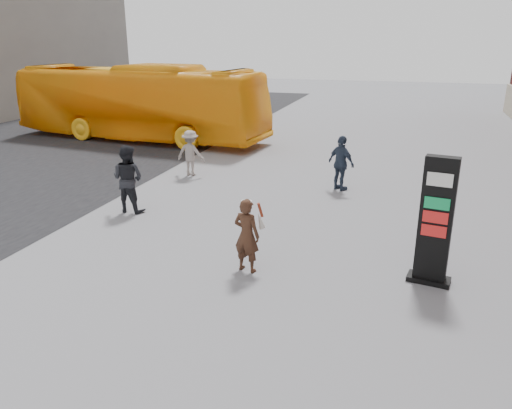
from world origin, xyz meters
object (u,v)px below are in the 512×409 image
(info_pylon, at_px, (436,222))
(bus, at_px, (139,103))
(pedestrian_b, at_px, (191,153))
(pedestrian_a, at_px, (128,179))
(pedestrian_c, at_px, (341,163))
(woman, at_px, (247,234))

(info_pylon, bearing_deg, bus, 148.02)
(pedestrian_b, bearing_deg, pedestrian_a, 92.92)
(bus, bearing_deg, info_pylon, -125.53)
(pedestrian_b, relative_size, pedestrian_c, 0.91)
(pedestrian_b, distance_m, pedestrian_c, 5.35)
(info_pylon, relative_size, pedestrian_a, 1.36)
(info_pylon, distance_m, woman, 3.76)
(woman, bearing_deg, info_pylon, -158.49)
(bus, height_order, pedestrian_c, bus)
(info_pylon, xyz_separation_m, pedestrian_b, (-7.95, 6.15, -0.49))
(pedestrian_b, bearing_deg, bus, -42.95)
(woman, relative_size, bus, 0.13)
(info_pylon, distance_m, bus, 17.38)
(pedestrian_a, relative_size, pedestrian_c, 1.08)
(bus, relative_size, pedestrian_c, 7.12)
(info_pylon, bearing_deg, pedestrian_b, 151.96)
(pedestrian_a, distance_m, pedestrian_b, 4.08)
(info_pylon, xyz_separation_m, pedestrian_c, (-2.60, 5.89, -0.41))
(woman, bearing_deg, pedestrian_a, -18.67)
(info_pylon, distance_m, pedestrian_a, 8.30)
(pedestrian_b, bearing_deg, pedestrian_c, -178.74)
(woman, height_order, pedestrian_c, pedestrian_c)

